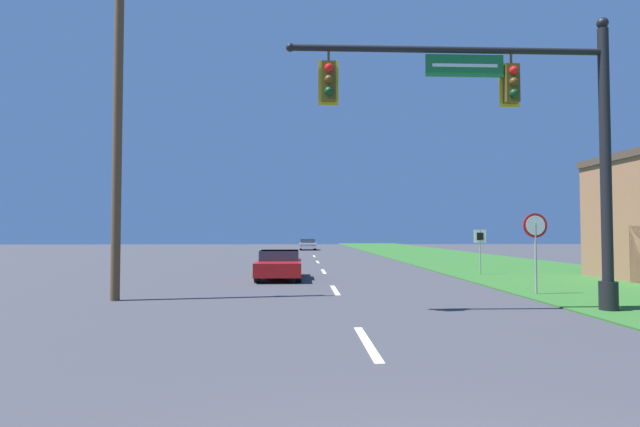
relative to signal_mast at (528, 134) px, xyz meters
The scene contains 8 objects.
grass_verge_right 22.07m from the signal_mast, 73.77° to the left, with size 10.00×110.00×0.04m.
road_center_line 14.22m from the signal_mast, 109.22° to the left, with size 0.16×34.80×0.01m.
signal_mast is the anchor object (origin of this frame).
car_ahead 11.74m from the signal_mast, 125.70° to the left, with size 1.83×4.43×1.19m.
far_car 44.30m from the signal_mast, 96.17° to the left, with size 1.82×4.36×1.19m.
stop_sign 4.44m from the signal_mast, 62.35° to the left, with size 0.76×0.07×2.50m.
route_sign_post 11.20m from the signal_mast, 76.04° to the left, with size 0.55×0.06×2.03m.
utility_pole_near 11.26m from the signal_mast, 166.93° to the left, with size 1.80×0.26×10.65m.
Camera 1 is at (-1.19, -2.78, 1.94)m, focal length 28.00 mm.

